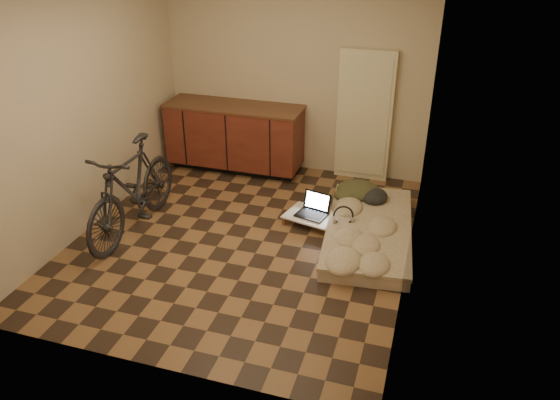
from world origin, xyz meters
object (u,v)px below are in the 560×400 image
(lap_desk, at_px, (315,217))
(laptop, at_px, (313,210))
(futon, at_px, (369,231))
(bicycle, at_px, (131,185))

(lap_desk, bearing_deg, laptop, 145.97)
(laptop, bearing_deg, futon, 1.27)
(bicycle, height_order, futon, bicycle)
(futon, xyz_separation_m, laptop, (-0.66, 0.14, 0.08))
(lap_desk, height_order, laptop, laptop)
(bicycle, bearing_deg, laptop, 22.90)
(lap_desk, distance_m, laptop, 0.08)
(bicycle, xyz_separation_m, futon, (2.50, 0.61, -0.49))
(bicycle, height_order, lap_desk, bicycle)
(bicycle, bearing_deg, lap_desk, 21.49)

